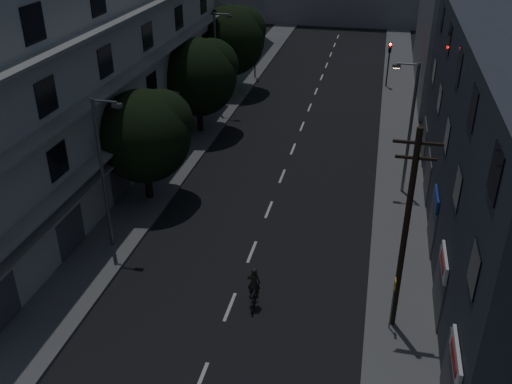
% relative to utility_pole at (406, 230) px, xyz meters
% --- Properties ---
extents(ground, '(160.00, 160.00, 0.00)m').
position_rel_utility_pole_xyz_m(ground, '(-7.14, 18.20, -4.87)').
color(ground, black).
rests_on(ground, ground).
extents(sidewalk_left, '(3.00, 90.00, 0.15)m').
position_rel_utility_pole_xyz_m(sidewalk_left, '(-14.64, 18.20, -4.79)').
color(sidewalk_left, '#565659').
rests_on(sidewalk_left, ground).
extents(sidewalk_right, '(3.00, 90.00, 0.15)m').
position_rel_utility_pole_xyz_m(sidewalk_right, '(0.36, 18.20, -4.79)').
color(sidewalk_right, '#565659').
rests_on(sidewalk_right, ground).
extents(lane_markings, '(0.15, 60.50, 0.01)m').
position_rel_utility_pole_xyz_m(lane_markings, '(-7.14, 24.45, -4.86)').
color(lane_markings, beige).
rests_on(lane_markings, ground).
extents(building_left, '(7.00, 36.00, 14.00)m').
position_rel_utility_pole_xyz_m(building_left, '(-19.11, 11.20, 2.13)').
color(building_left, '#B1B1AC').
rests_on(building_left, ground).
extents(building_right, '(6.19, 28.00, 11.00)m').
position_rel_utility_pole_xyz_m(building_right, '(4.86, 7.20, 0.63)').
color(building_right, '#292E38').
rests_on(building_right, ground).
extents(building_far_right, '(6.00, 20.00, 13.00)m').
position_rel_utility_pole_xyz_m(building_far_right, '(4.86, 35.20, 1.63)').
color(building_far_right, slate).
rests_on(building_far_right, ground).
extents(tree_near, '(5.41, 5.41, 6.67)m').
position_rel_utility_pole_xyz_m(tree_near, '(-14.37, 8.48, -0.55)').
color(tree_near, black).
rests_on(tree_near, sidewalk_left).
extents(tree_mid, '(5.72, 5.72, 7.04)m').
position_rel_utility_pole_xyz_m(tree_mid, '(-14.56, 19.44, -0.32)').
color(tree_mid, black).
rests_on(tree_mid, sidewalk_left).
extents(tree_far, '(6.14, 6.14, 7.59)m').
position_rel_utility_pole_xyz_m(tree_far, '(-14.77, 29.62, 0.04)').
color(tree_far, black).
rests_on(tree_far, sidewalk_left).
extents(traffic_signal_far_right, '(0.28, 0.37, 4.10)m').
position_rel_utility_pole_xyz_m(traffic_signal_far_right, '(-0.85, 33.63, -1.77)').
color(traffic_signal_far_right, black).
rests_on(traffic_signal_far_right, sidewalk_right).
extents(traffic_signal_far_left, '(0.28, 0.37, 4.10)m').
position_rel_utility_pole_xyz_m(traffic_signal_far_left, '(-13.54, 33.86, -1.77)').
color(traffic_signal_far_left, black).
rests_on(traffic_signal_far_left, sidewalk_left).
extents(street_lamp_left_near, '(1.51, 0.25, 8.00)m').
position_rel_utility_pole_xyz_m(street_lamp_left_near, '(-14.26, 3.10, -0.27)').
color(street_lamp_left_near, slate).
rests_on(street_lamp_left_near, sidewalk_left).
extents(street_lamp_right, '(1.51, 0.25, 8.00)m').
position_rel_utility_pole_xyz_m(street_lamp_right, '(0.37, 12.48, -0.27)').
color(street_lamp_right, slate).
rests_on(street_lamp_right, sidewalk_right).
extents(street_lamp_left_far, '(1.51, 0.25, 8.00)m').
position_rel_utility_pole_xyz_m(street_lamp_left_far, '(-14.45, 23.91, -0.27)').
color(street_lamp_left_far, '#54575B').
rests_on(street_lamp_left_far, sidewalk_left).
extents(utility_pole, '(1.80, 0.24, 9.00)m').
position_rel_utility_pole_xyz_m(utility_pole, '(0.00, 0.00, 0.00)').
color(utility_pole, black).
rests_on(utility_pole, sidewalk_right).
extents(bus_stop_sign, '(0.06, 0.35, 2.52)m').
position_rel_utility_pole_xyz_m(bus_stop_sign, '(-0.12, -0.34, -2.98)').
color(bus_stop_sign, '#595B60').
rests_on(bus_stop_sign, sidewalk_right).
extents(cyclist, '(0.74, 1.66, 2.04)m').
position_rel_utility_pole_xyz_m(cyclist, '(-6.11, 0.07, -4.18)').
color(cyclist, black).
rests_on(cyclist, ground).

